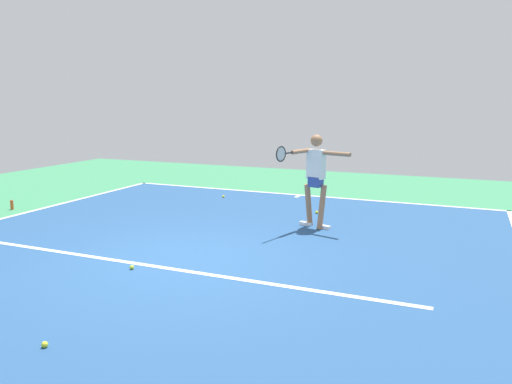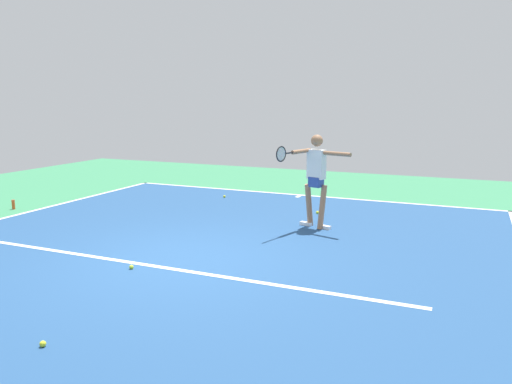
{
  "view_description": "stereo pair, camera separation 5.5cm",
  "coord_description": "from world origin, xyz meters",
  "px_view_note": "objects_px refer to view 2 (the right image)",
  "views": [
    {
      "loc": [
        -4.04,
        6.5,
        2.48
      ],
      "look_at": [
        -0.67,
        -1.41,
        0.9
      ],
      "focal_mm": 34.99,
      "sensor_mm": 36.0,
      "label": 1
    },
    {
      "loc": [
        -4.09,
        6.48,
        2.48
      ],
      "look_at": [
        -0.67,
        -1.41,
        0.9
      ],
      "focal_mm": 34.99,
      "sensor_mm": 36.0,
      "label": 2
    }
  ],
  "objects_px": {
    "tennis_ball_centre_court": "(317,212)",
    "tennis_ball_far_corner": "(43,344)",
    "water_bottle": "(13,205)",
    "tennis_ball_by_sideline": "(224,196)",
    "tennis_ball_by_baseline": "(131,267)",
    "tennis_player": "(315,174)"
  },
  "relations": [
    {
      "from": "tennis_ball_centre_court",
      "to": "tennis_player",
      "type": "bearing_deg",
      "value": 103.71
    },
    {
      "from": "tennis_player",
      "to": "tennis_ball_by_sideline",
      "type": "height_order",
      "value": "tennis_player"
    },
    {
      "from": "water_bottle",
      "to": "tennis_ball_by_baseline",
      "type": "bearing_deg",
      "value": 155.41
    },
    {
      "from": "tennis_player",
      "to": "tennis_ball_centre_court",
      "type": "distance_m",
      "value": 1.63
    },
    {
      "from": "tennis_player",
      "to": "tennis_ball_by_baseline",
      "type": "bearing_deg",
      "value": 78.87
    },
    {
      "from": "tennis_ball_far_corner",
      "to": "tennis_player",
      "type": "bearing_deg",
      "value": -100.97
    },
    {
      "from": "tennis_ball_centre_court",
      "to": "tennis_ball_by_baseline",
      "type": "relative_size",
      "value": 1.0
    },
    {
      "from": "tennis_ball_by_baseline",
      "to": "tennis_ball_centre_court",
      "type": "bearing_deg",
      "value": -107.65
    },
    {
      "from": "tennis_ball_centre_court",
      "to": "tennis_ball_by_sideline",
      "type": "relative_size",
      "value": 1.0
    },
    {
      "from": "tennis_player",
      "to": "tennis_ball_centre_court",
      "type": "height_order",
      "value": "tennis_player"
    },
    {
      "from": "tennis_ball_by_sideline",
      "to": "tennis_ball_far_corner",
      "type": "relative_size",
      "value": 1.0
    },
    {
      "from": "tennis_player",
      "to": "tennis_ball_by_sideline",
      "type": "bearing_deg",
      "value": -17.91
    },
    {
      "from": "water_bottle",
      "to": "tennis_ball_by_sideline",
      "type": "bearing_deg",
      "value": -140.42
    },
    {
      "from": "tennis_ball_far_corner",
      "to": "tennis_ball_by_sideline",
      "type": "bearing_deg",
      "value": -76.21
    },
    {
      "from": "tennis_ball_far_corner",
      "to": "tennis_ball_by_baseline",
      "type": "xyz_separation_m",
      "value": [
        0.66,
        -2.32,
        0.0
      ]
    },
    {
      "from": "tennis_player",
      "to": "tennis_ball_centre_court",
      "type": "bearing_deg",
      "value": -60.23
    },
    {
      "from": "tennis_ball_by_sideline",
      "to": "water_bottle",
      "type": "distance_m",
      "value": 5.0
    },
    {
      "from": "tennis_ball_by_baseline",
      "to": "tennis_ball_by_sideline",
      "type": "bearing_deg",
      "value": -77.12
    },
    {
      "from": "tennis_ball_by_sideline",
      "to": "tennis_player",
      "type": "bearing_deg",
      "value": 146.02
    },
    {
      "from": "tennis_ball_centre_court",
      "to": "tennis_ball_far_corner",
      "type": "bearing_deg",
      "value": 83.26
    },
    {
      "from": "tennis_player",
      "to": "water_bottle",
      "type": "xyz_separation_m",
      "value": [
        6.9,
        1.13,
        -0.97
      ]
    },
    {
      "from": "tennis_player",
      "to": "tennis_ball_by_sideline",
      "type": "xyz_separation_m",
      "value": [
        3.05,
        -2.06,
        -1.04
      ]
    }
  ]
}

